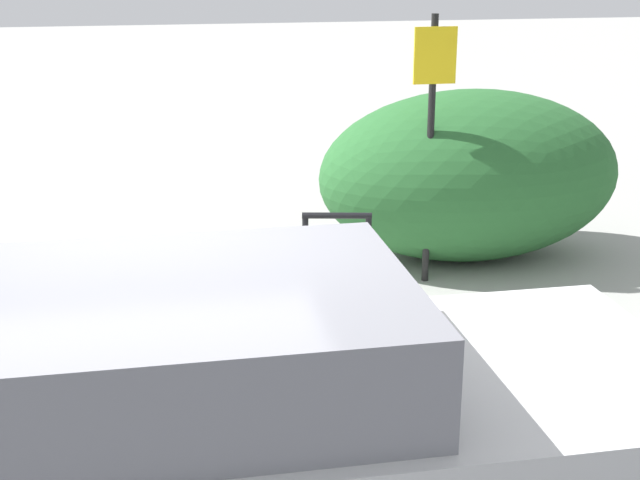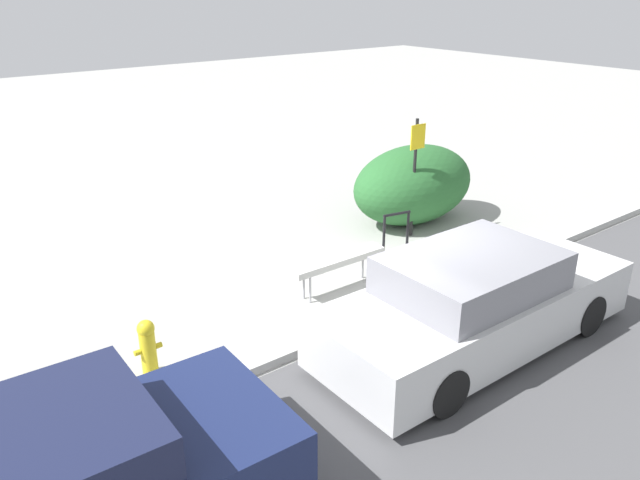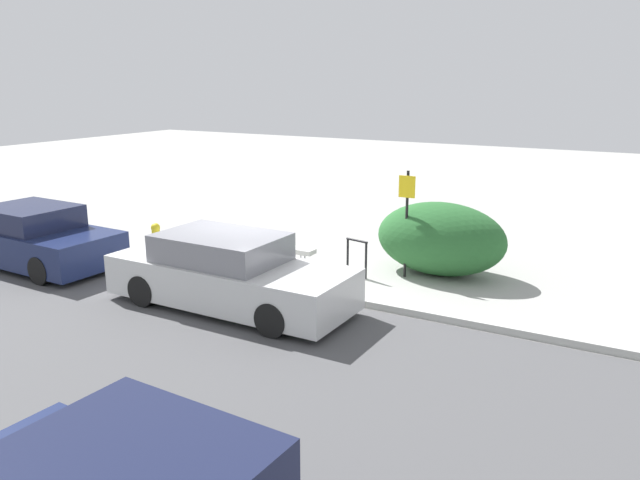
# 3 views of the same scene
# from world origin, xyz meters

# --- Properties ---
(ground_plane) EXTENTS (60.00, 60.00, 0.00)m
(ground_plane) POSITION_xyz_m (0.00, 0.00, 0.00)
(ground_plane) COLOR #9E9E99
(curb) EXTENTS (60.00, 0.20, 0.13)m
(curb) POSITION_xyz_m (0.00, 0.00, 0.07)
(curb) COLOR #B7B7B2
(curb) RESTS_ON ground_plane
(bench) EXTENTS (1.74, 0.32, 0.57)m
(bench) POSITION_xyz_m (-0.16, 1.12, 0.51)
(bench) COLOR #99999E
(bench) RESTS_ON ground_plane
(bike_rack) EXTENTS (0.55, 0.16, 0.83)m
(bike_rack) POSITION_xyz_m (1.55, 1.55, 0.50)
(bike_rack) COLOR black
(bike_rack) RESTS_ON ground_plane
(sign_post) EXTENTS (0.36, 0.08, 2.30)m
(sign_post) POSITION_xyz_m (2.46, 2.04, 1.38)
(sign_post) COLOR black
(sign_post) RESTS_ON ground_plane
(shrub_hedge) EXTENTS (2.85, 1.75, 1.59)m
(shrub_hedge) POSITION_xyz_m (3.04, 2.60, 0.79)
(shrub_hedge) COLOR #28602D
(shrub_hedge) RESTS_ON ground_plane
(parked_car_near) EXTENTS (4.72, 1.81, 1.38)m
(parked_car_near) POSITION_xyz_m (0.28, -1.27, 0.64)
(parked_car_near) COLOR black
(parked_car_near) RESTS_ON ground_plane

